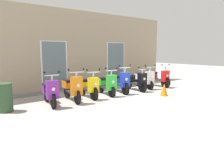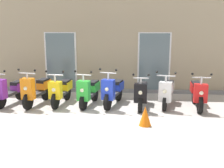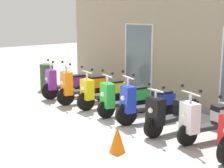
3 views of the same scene
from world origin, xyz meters
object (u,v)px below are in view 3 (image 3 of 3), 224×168
scooter_purple (66,83)px  scooter_blue (146,103)px  scooter_yellow (102,91)px  scooter_green (123,98)px  traffic_cone (117,139)px  scooter_white (207,119)px  trash_bin (47,77)px  scooter_orange (82,86)px  scooter_black (171,113)px

scooter_purple → scooter_blue: (3.38, 0.14, 0.01)m
scooter_yellow → scooter_blue: (1.71, 0.01, 0.01)m
scooter_green → scooter_blue: scooter_blue is taller
traffic_cone → scooter_white: bearing=66.7°
scooter_blue → trash_bin: scooter_blue is taller
scooter_orange → scooter_yellow: 0.79m
scooter_purple → scooter_blue: 3.38m
scooter_yellow → scooter_green: 0.92m
scooter_orange → scooter_green: (1.70, 0.09, -0.06)m
scooter_orange → scooter_black: bearing=0.0°
scooter_purple → traffic_cone: bearing=-20.3°
scooter_yellow → traffic_cone: scooter_yellow is taller
scooter_purple → scooter_green: scooter_purple is taller
scooter_green → scooter_black: scooter_green is taller
scooter_white → traffic_cone: 1.95m
scooter_yellow → traffic_cone: bearing=-33.1°
scooter_purple → trash_bin: bearing=174.9°
scooter_yellow → trash_bin: size_ratio=1.77×
scooter_blue → scooter_black: 0.91m
scooter_purple → scooter_orange: bearing=0.2°
scooter_black → scooter_white: scooter_white is taller
scooter_orange → scooter_black: size_ratio=1.08×
scooter_purple → scooter_white: bearing=2.0°
scooter_orange → scooter_white: bearing=2.3°
scooter_green → scooter_white: (2.51, 0.08, 0.02)m
traffic_cone → scooter_orange: bearing=155.0°
scooter_yellow → scooter_blue: 1.71m
scooter_yellow → scooter_white: scooter_white is taller
scooter_green → scooter_white: bearing=1.8°
scooter_yellow → scooter_white: 3.43m
scooter_orange → scooter_green: 1.71m
scooter_white → trash_bin: scooter_white is taller
scooter_black → traffic_cone: size_ratio=2.94×
scooter_blue → scooter_white: (1.72, 0.04, -0.00)m
scooter_orange → trash_bin: size_ratio=1.84×
trash_bin → scooter_black: bearing=-1.2°
scooter_purple → scooter_blue: bearing=2.3°
scooter_purple → scooter_yellow: bearing=4.5°
scooter_black → trash_bin: bearing=178.8°
scooter_purple → scooter_green: size_ratio=1.06×
scooter_blue → traffic_cone: bearing=-61.3°
scooter_green → scooter_blue: bearing=2.9°
scooter_orange → scooter_black: 3.39m
scooter_orange → scooter_green: scooter_orange is taller
scooter_yellow → scooter_green: size_ratio=1.05×
scooter_yellow → scooter_blue: bearing=0.2°
scooter_orange → traffic_cone: 3.81m
scooter_yellow → traffic_cone: 3.18m
scooter_black → scooter_yellow: bearing=177.2°
scooter_blue → scooter_black: bearing=-8.4°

